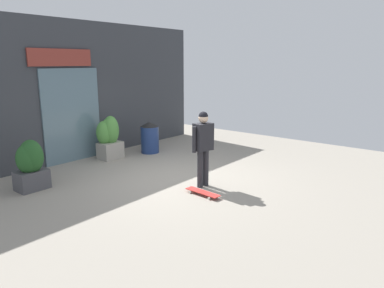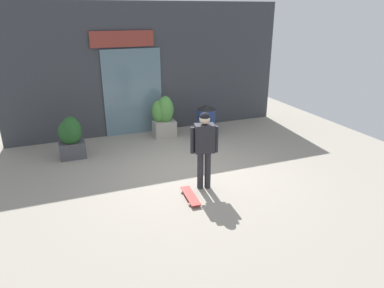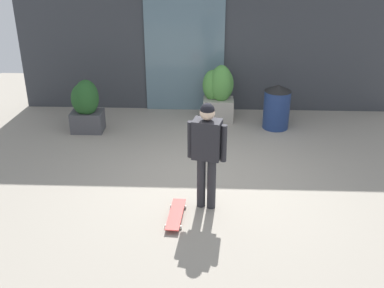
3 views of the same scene
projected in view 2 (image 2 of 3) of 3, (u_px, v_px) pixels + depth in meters
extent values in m
plane|color=gray|center=(191.00, 173.00, 8.26)|extent=(12.00, 12.00, 0.00)
cube|color=#383A3F|center=(149.00, 69.00, 10.60)|extent=(8.50, 0.25, 3.84)
cube|color=slate|center=(133.00, 92.00, 10.51)|extent=(1.75, 0.06, 2.56)
cube|color=maroon|center=(122.00, 39.00, 9.86)|extent=(1.81, 0.05, 0.44)
cylinder|color=#28282D|center=(208.00, 170.00, 7.45)|extent=(0.13, 0.13, 0.84)
cylinder|color=#28282D|center=(200.00, 170.00, 7.42)|extent=(0.13, 0.13, 0.84)
cube|color=#232328|center=(204.00, 138.00, 7.18)|extent=(0.45, 0.35, 0.59)
cylinder|color=#232328|center=(216.00, 139.00, 7.22)|extent=(0.09, 0.09, 0.56)
cylinder|color=#232328|center=(192.00, 140.00, 7.16)|extent=(0.09, 0.09, 0.56)
sphere|color=beige|center=(205.00, 119.00, 7.03)|extent=(0.22, 0.22, 0.22)
sphere|color=black|center=(205.00, 117.00, 7.02)|extent=(0.21, 0.21, 0.21)
cube|color=red|center=(190.00, 196.00, 7.12)|extent=(0.26, 0.83, 0.02)
cylinder|color=silver|center=(200.00, 203.00, 6.93)|extent=(0.03, 0.06, 0.05)
cylinder|color=silver|center=(189.00, 205.00, 6.87)|extent=(0.03, 0.06, 0.05)
cylinder|color=silver|center=(192.00, 191.00, 7.40)|extent=(0.03, 0.06, 0.05)
cylinder|color=silver|center=(182.00, 192.00, 7.34)|extent=(0.03, 0.06, 0.05)
cube|color=#47474C|center=(73.00, 150.00, 9.06)|extent=(0.64, 0.46, 0.43)
ellipsoid|color=#235123|center=(68.00, 132.00, 8.87)|extent=(0.48, 0.45, 0.65)
ellipsoid|color=#235123|center=(68.00, 133.00, 8.86)|extent=(0.44, 0.48, 0.63)
ellipsoid|color=#235123|center=(71.00, 131.00, 8.87)|extent=(0.49, 0.54, 0.73)
cube|color=gray|center=(164.00, 128.00, 10.61)|extent=(0.65, 0.46, 0.48)
ellipsoid|color=#4C8C3D|center=(159.00, 111.00, 10.45)|extent=(0.42, 0.42, 0.67)
ellipsoid|color=#4C8C3D|center=(165.00, 110.00, 10.46)|extent=(0.56, 0.38, 0.77)
ellipsoid|color=#4C8C3D|center=(165.00, 110.00, 10.42)|extent=(0.47, 0.44, 0.82)
cylinder|color=navy|center=(206.00, 122.00, 10.64)|extent=(0.55, 0.55, 0.81)
cone|color=black|center=(206.00, 107.00, 10.47)|extent=(0.56, 0.56, 0.14)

